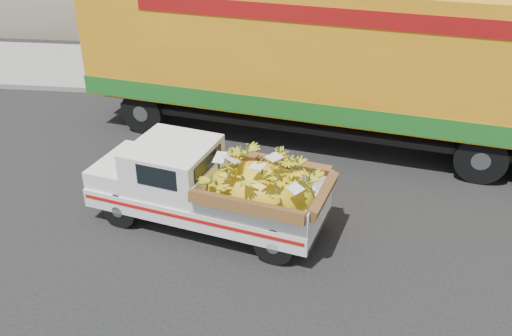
# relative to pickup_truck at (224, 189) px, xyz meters

# --- Properties ---
(ground) EXTENTS (100.00, 100.00, 0.00)m
(ground) POSITION_rel_pickup_truck_xyz_m (0.41, -0.62, -0.83)
(ground) COLOR black
(ground) RESTS_ON ground
(curb) EXTENTS (60.00, 0.25, 0.15)m
(curb) POSITION_rel_pickup_truck_xyz_m (0.41, 6.47, -0.75)
(curb) COLOR gray
(curb) RESTS_ON ground
(sidewalk) EXTENTS (60.00, 4.00, 0.14)m
(sidewalk) POSITION_rel_pickup_truck_xyz_m (0.41, 8.57, -0.76)
(sidewalk) COLOR gray
(sidewalk) RESTS_ON ground
(pickup_truck) EXTENTS (4.65, 2.64, 1.54)m
(pickup_truck) POSITION_rel_pickup_truck_xyz_m (0.00, 0.00, 0.00)
(pickup_truck) COLOR black
(pickup_truck) RESTS_ON ground
(semi_trailer) EXTENTS (12.08, 4.79, 3.80)m
(semi_trailer) POSITION_rel_pickup_truck_xyz_m (1.91, 4.01, 1.29)
(semi_trailer) COLOR black
(semi_trailer) RESTS_ON ground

